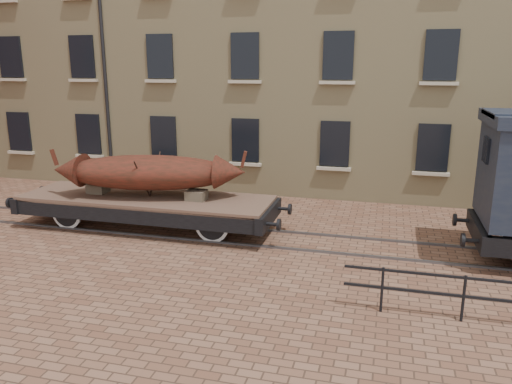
# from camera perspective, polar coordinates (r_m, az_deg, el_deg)

# --- Properties ---
(ground) EXTENTS (90.00, 90.00, 0.00)m
(ground) POSITION_cam_1_polar(r_m,az_deg,el_deg) (14.98, 2.79, -5.50)
(ground) COLOR brown
(warehouse_cream) EXTENTS (40.00, 10.19, 14.00)m
(warehouse_cream) POSITION_cam_1_polar(r_m,az_deg,el_deg) (23.85, 15.88, 18.45)
(warehouse_cream) COLOR #D7BE84
(warehouse_cream) RESTS_ON ground
(rail_track) EXTENTS (30.00, 1.52, 0.06)m
(rail_track) POSITION_cam_1_polar(r_m,az_deg,el_deg) (14.97, 2.79, -5.39)
(rail_track) COLOR #59595E
(rail_track) RESTS_ON ground
(flatcar_wagon) EXTENTS (9.00, 2.44, 1.36)m
(flatcar_wagon) POSITION_cam_1_polar(r_m,az_deg,el_deg) (16.14, -12.40, -1.20)
(flatcar_wagon) COLOR brown
(flatcar_wagon) RESTS_ON ground
(iron_boat) EXTENTS (6.12, 2.70, 1.49)m
(iron_boat) POSITION_cam_1_polar(r_m,az_deg,el_deg) (15.85, -12.18, 2.23)
(iron_boat) COLOR maroon
(iron_boat) RESTS_ON flatcar_wagon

